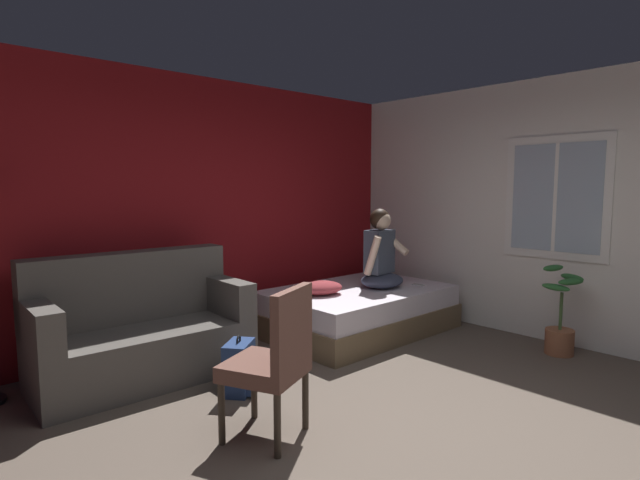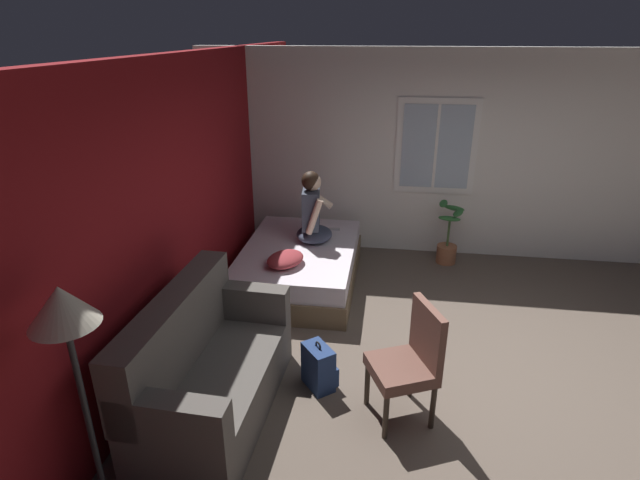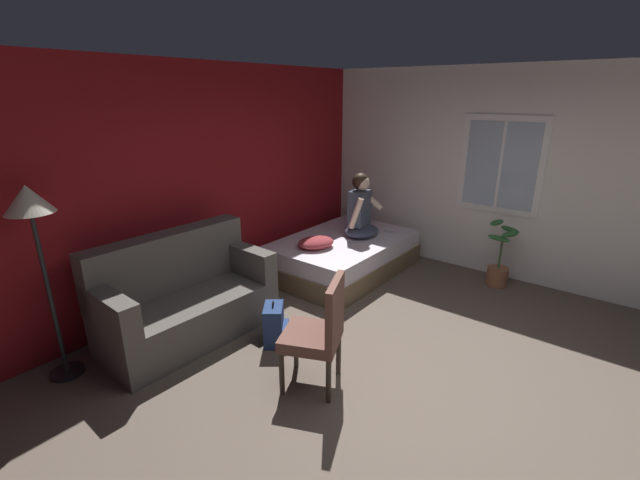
{
  "view_description": "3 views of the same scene",
  "coord_description": "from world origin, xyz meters",
  "views": [
    {
      "loc": [
        -2.3,
        -1.7,
        1.6
      ],
      "look_at": [
        0.93,
        1.82,
        1.08
      ],
      "focal_mm": 28.0,
      "sensor_mm": 36.0,
      "label": 1
    },
    {
      "loc": [
        -3.73,
        0.95,
        2.88
      ],
      "look_at": [
        0.96,
        1.64,
        0.88
      ],
      "focal_mm": 28.0,
      "sensor_mm": 36.0,
      "label": 2
    },
    {
      "loc": [
        -2.86,
        -1.17,
        2.37
      ],
      "look_at": [
        0.75,
        1.68,
        0.77
      ],
      "focal_mm": 24.0,
      "sensor_mm": 36.0,
      "label": 3
    }
  ],
  "objects": [
    {
      "name": "ground_plane",
      "position": [
        0.0,
        0.0,
        0.0
      ],
      "size": [
        40.0,
        40.0,
        0.0
      ],
      "primitive_type": "plane",
      "color": "brown"
    },
    {
      "name": "wall_back_accent",
      "position": [
        0.0,
        2.97,
        1.35
      ],
      "size": [
        10.71,
        0.16,
        2.7
      ],
      "primitive_type": "cube",
      "color": "maroon",
      "rests_on": "ground"
    },
    {
      "name": "wall_side_with_window",
      "position": [
        2.93,
        0.0,
        1.35
      ],
      "size": [
        0.19,
        7.19,
        2.7
      ],
      "color": "silver",
      "rests_on": "ground"
    },
    {
      "name": "bed",
      "position": [
        1.66,
        2.0,
        0.24
      ],
      "size": [
        2.03,
        1.35,
        0.48
      ],
      "color": "brown",
      "rests_on": "ground"
    },
    {
      "name": "couch",
      "position": [
        -0.66,
        2.31,
        0.39
      ],
      "size": [
        1.73,
        0.88,
        1.04
      ],
      "color": "#514C47",
      "rests_on": "ground"
    },
    {
      "name": "side_chair",
      "position": [
        -0.47,
        0.73,
        0.53
      ],
      "size": [
        0.61,
        0.61,
        0.98
      ],
      "color": "#382D23",
      "rests_on": "ground"
    },
    {
      "name": "person_seated",
      "position": [
        1.89,
        1.87,
        0.84
      ],
      "size": [
        0.56,
        0.49,
        0.88
      ],
      "color": "#383D51",
      "rests_on": "bed"
    },
    {
      "name": "backpack",
      "position": [
        -0.23,
        1.48,
        0.19
      ],
      "size": [
        0.35,
        0.35,
        0.46
      ],
      "color": "navy",
      "rests_on": "ground"
    },
    {
      "name": "throw_pillow",
      "position": [
        1.14,
        2.06,
        0.55
      ],
      "size": [
        0.58,
        0.52,
        0.14
      ],
      "primitive_type": "ellipsoid",
      "rotation": [
        0.0,
        0.0,
        -0.39
      ],
      "color": "#993338",
      "rests_on": "bed"
    },
    {
      "name": "cell_phone",
      "position": [
        2.28,
        1.65,
        0.48
      ],
      "size": [
        0.08,
        0.15,
        0.01
      ],
      "primitive_type": "cube",
      "rotation": [
        0.0,
        0.0,
        0.08
      ],
      "color": "#B7B7BC",
      "rests_on": "bed"
    },
    {
      "name": "floor_lamp",
      "position": [
        -1.74,
        2.58,
        1.43
      ],
      "size": [
        0.36,
        0.36,
        1.7
      ],
      "color": "black",
      "rests_on": "ground"
    },
    {
      "name": "potted_plant",
      "position": [
        2.52,
        0.17,
        0.3
      ],
      "size": [
        0.39,
        0.37,
        0.85
      ],
      "color": "#995B3D",
      "rests_on": "ground"
    }
  ]
}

